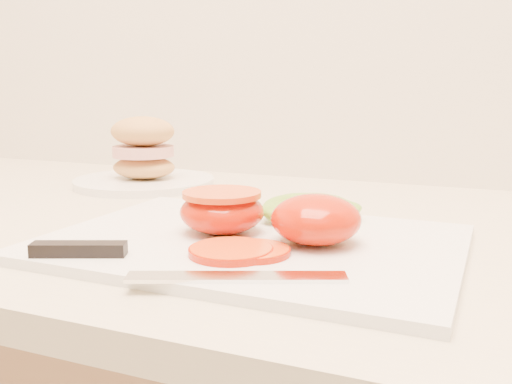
% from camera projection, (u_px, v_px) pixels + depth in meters
% --- Properties ---
extents(cutting_board, '(0.40, 0.29, 0.01)m').
position_uv_depth(cutting_board, '(252.00, 243.00, 0.57)').
color(cutting_board, silver).
rests_on(cutting_board, counter).
extents(tomato_half_dome, '(0.09, 0.09, 0.05)m').
position_uv_depth(tomato_half_dome, '(316.00, 219.00, 0.54)').
color(tomato_half_dome, red).
rests_on(tomato_half_dome, cutting_board).
extents(tomato_half_cut, '(0.09, 0.09, 0.04)m').
position_uv_depth(tomato_half_cut, '(222.00, 210.00, 0.58)').
color(tomato_half_cut, red).
rests_on(tomato_half_cut, cutting_board).
extents(tomato_slice_0, '(0.07, 0.07, 0.01)m').
position_uv_depth(tomato_slice_0, '(231.00, 251.00, 0.51)').
color(tomato_slice_0, '#DC4A19').
rests_on(tomato_slice_0, cutting_board).
extents(tomato_slice_1, '(0.07, 0.07, 0.01)m').
position_uv_depth(tomato_slice_1, '(253.00, 251.00, 0.51)').
color(tomato_slice_1, '#DC4A19').
rests_on(tomato_slice_1, cutting_board).
extents(lettuce_leaf_0, '(0.14, 0.13, 0.03)m').
position_uv_depth(lettuce_leaf_0, '(312.00, 211.00, 0.63)').
color(lettuce_leaf_0, '#82A42B').
rests_on(lettuce_leaf_0, cutting_board).
extents(knife, '(0.28, 0.09, 0.01)m').
position_uv_depth(knife, '(136.00, 259.00, 0.48)').
color(knife, silver).
rests_on(knife, cutting_board).
extents(sandwich_plate, '(0.22, 0.22, 0.11)m').
position_uv_depth(sandwich_plate, '(144.00, 161.00, 0.91)').
color(sandwich_plate, white).
rests_on(sandwich_plate, counter).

